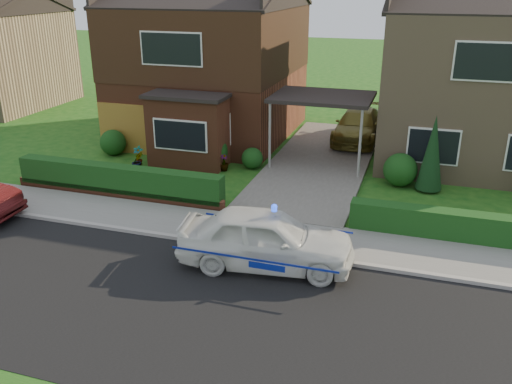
% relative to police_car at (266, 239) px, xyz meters
% --- Properties ---
extents(ground, '(120.00, 120.00, 0.00)m').
position_rel_police_car_xyz_m(ground, '(-0.31, -2.40, -0.76)').
color(ground, '#154D14').
rests_on(ground, ground).
extents(road, '(60.00, 6.00, 0.02)m').
position_rel_police_car_xyz_m(road, '(-0.31, -2.40, -0.76)').
color(road, black).
rests_on(road, ground).
extents(kerb, '(60.00, 0.16, 0.12)m').
position_rel_police_car_xyz_m(kerb, '(-0.31, 0.65, -0.70)').
color(kerb, '#9E9993').
rests_on(kerb, ground).
extents(sidewalk, '(60.00, 2.00, 0.10)m').
position_rel_police_car_xyz_m(sidewalk, '(-0.31, 1.70, -0.71)').
color(sidewalk, slate).
rests_on(sidewalk, ground).
extents(driveway, '(3.80, 12.00, 0.12)m').
position_rel_police_car_xyz_m(driveway, '(-0.31, 8.60, -0.70)').
color(driveway, '#666059').
rests_on(driveway, ground).
extents(house_left, '(7.50, 9.53, 7.25)m').
position_rel_police_car_xyz_m(house_left, '(-6.10, 11.50, 3.05)').
color(house_left, brown).
rests_on(house_left, ground).
extents(house_right, '(7.50, 8.06, 7.25)m').
position_rel_police_car_xyz_m(house_right, '(5.49, 11.59, 2.90)').
color(house_right, '#9B7F5F').
rests_on(house_right, ground).
extents(carport_link, '(3.80, 3.00, 2.77)m').
position_rel_police_car_xyz_m(carport_link, '(-0.31, 8.55, 1.89)').
color(carport_link, black).
rests_on(carport_link, ground).
extents(garage_door, '(2.20, 0.10, 2.10)m').
position_rel_police_car_xyz_m(garage_door, '(-8.56, 7.56, 0.29)').
color(garage_door, olive).
rests_on(garage_door, ground).
extents(dwarf_wall, '(7.70, 0.25, 0.36)m').
position_rel_police_car_xyz_m(dwarf_wall, '(-6.11, 2.90, -0.58)').
color(dwarf_wall, brown).
rests_on(dwarf_wall, ground).
extents(hedge_left, '(7.50, 0.55, 0.90)m').
position_rel_police_car_xyz_m(hedge_left, '(-6.11, 3.05, -0.76)').
color(hedge_left, black).
rests_on(hedge_left, ground).
extents(hedge_right, '(7.50, 0.55, 0.80)m').
position_rel_police_car_xyz_m(hedge_right, '(5.49, 2.95, -0.76)').
color(hedge_right, black).
rests_on(hedge_right, ground).
extents(shrub_left_far, '(1.08, 1.08, 1.08)m').
position_rel_police_car_xyz_m(shrub_left_far, '(-8.81, 7.10, -0.22)').
color(shrub_left_far, black).
rests_on(shrub_left_far, ground).
extents(shrub_left_mid, '(1.32, 1.32, 1.32)m').
position_rel_police_car_xyz_m(shrub_left_mid, '(-4.31, 6.90, -0.10)').
color(shrub_left_mid, black).
rests_on(shrub_left_mid, ground).
extents(shrub_left_near, '(0.84, 0.84, 0.84)m').
position_rel_police_car_xyz_m(shrub_left_near, '(-2.71, 7.20, -0.34)').
color(shrub_left_near, black).
rests_on(shrub_left_near, ground).
extents(shrub_right_near, '(1.20, 1.20, 1.20)m').
position_rel_police_car_xyz_m(shrub_right_near, '(2.89, 7.00, -0.16)').
color(shrub_right_near, black).
rests_on(shrub_right_near, ground).
extents(conifer_a, '(0.90, 0.90, 2.60)m').
position_rel_police_car_xyz_m(conifer_a, '(3.89, 6.80, 0.54)').
color(conifer_a, black).
rests_on(conifer_a, ground).
extents(police_car, '(4.12, 4.67, 1.69)m').
position_rel_police_car_xyz_m(police_car, '(0.00, 0.00, 0.00)').
color(police_car, silver).
rests_on(police_car, ground).
extents(driveway_car, '(1.89, 4.63, 1.34)m').
position_rel_police_car_xyz_m(driveway_car, '(0.69, 12.10, 0.03)').
color(driveway_car, brown).
rests_on(driveway_car, driveway).
extents(potted_plant_a, '(0.44, 0.32, 0.78)m').
position_rel_police_car_xyz_m(potted_plant_a, '(-7.12, 6.19, -0.38)').
color(potted_plant_a, gray).
rests_on(potted_plant_a, ground).
extents(potted_plant_b, '(0.56, 0.55, 0.79)m').
position_rel_police_car_xyz_m(potted_plant_b, '(-6.80, 5.53, -0.37)').
color(potted_plant_b, gray).
rests_on(potted_plant_b, ground).
extents(potted_plant_c, '(0.48, 0.48, 0.67)m').
position_rel_police_car_xyz_m(potted_plant_c, '(-3.68, 6.60, -0.43)').
color(potted_plant_c, gray).
rests_on(potted_plant_c, ground).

